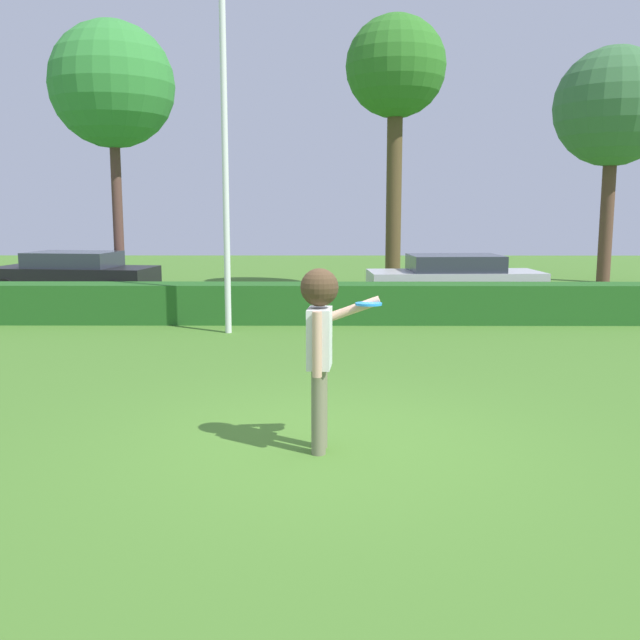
# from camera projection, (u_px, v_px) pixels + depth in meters

# --- Properties ---
(ground_plane) EXTENTS (60.00, 60.00, 0.00)m
(ground_plane) POSITION_uv_depth(u_px,v_px,m) (326.00, 444.00, 7.25)
(ground_plane) COLOR #477729
(person) EXTENTS (0.79, 0.56, 1.80)m
(person) POSITION_uv_depth(u_px,v_px,m) (320.00, 333.00, 6.86)
(person) COLOR #747258
(person) RESTS_ON ground
(frisbee) EXTENTS (0.26, 0.26, 0.03)m
(frisbee) POSITION_uv_depth(u_px,v_px,m) (369.00, 304.00, 6.90)
(frisbee) COLOR #268CE5
(lamppost) EXTENTS (0.24, 0.24, 6.90)m
(lamppost) POSITION_uv_depth(u_px,v_px,m) (225.00, 132.00, 13.20)
(lamppost) COLOR silver
(lamppost) RESTS_ON ground
(hedge_row) EXTENTS (20.54, 0.90, 0.82)m
(hedge_row) POSITION_uv_depth(u_px,v_px,m) (325.00, 303.00, 14.98)
(hedge_row) COLOR #235B1E
(hedge_row) RESTS_ON ground
(parked_car_black) EXTENTS (4.39, 2.25, 1.25)m
(parked_car_black) POSITION_uv_depth(u_px,v_px,m) (74.00, 273.00, 18.90)
(parked_car_black) COLOR black
(parked_car_black) RESTS_ON ground
(parked_car_silver) EXTENTS (4.28, 1.98, 1.25)m
(parked_car_silver) POSITION_uv_depth(u_px,v_px,m) (454.00, 278.00, 17.61)
(parked_car_silver) COLOR #B7B7BC
(parked_car_silver) RESTS_ON ground
(willow_tree) EXTENTS (3.32, 3.32, 7.30)m
(willow_tree) POSITION_uv_depth(u_px,v_px,m) (112.00, 86.00, 19.03)
(willow_tree) COLOR brown
(willow_tree) RESTS_ON ground
(maple_tree) EXTENTS (3.70, 3.70, 7.40)m
(maple_tree) POSITION_uv_depth(u_px,v_px,m) (613.00, 108.00, 22.47)
(maple_tree) COLOR brown
(maple_tree) RESTS_ON ground
(birch_tree) EXTENTS (2.79, 2.79, 7.66)m
(birch_tree) POSITION_uv_depth(u_px,v_px,m) (396.00, 72.00, 19.78)
(birch_tree) COLOR brown
(birch_tree) RESTS_ON ground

